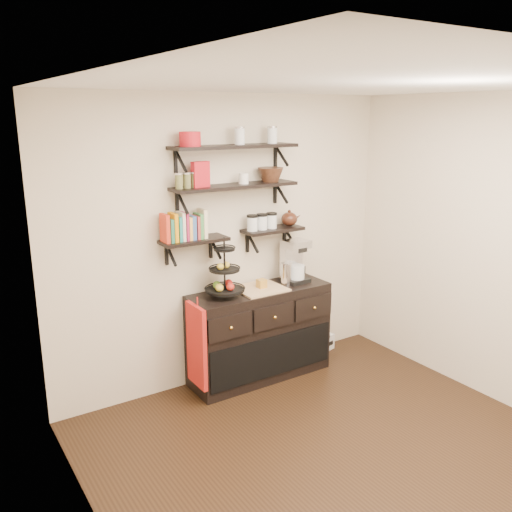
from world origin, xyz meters
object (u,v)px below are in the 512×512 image
(sideboard, at_px, (260,333))
(coffee_maker, at_px, (294,262))
(radio, at_px, (320,343))
(fruit_stand, at_px, (225,277))

(sideboard, distance_m, coffee_maker, 0.78)
(coffee_maker, distance_m, radio, 1.11)
(sideboard, bearing_deg, radio, 8.45)
(coffee_maker, bearing_deg, radio, 9.08)
(radio, bearing_deg, fruit_stand, 171.82)
(sideboard, height_order, coffee_maker, coffee_maker)
(sideboard, relative_size, coffee_maker, 3.30)
(fruit_stand, xyz_separation_m, radio, (1.26, 0.13, -0.99))
(sideboard, relative_size, radio, 4.05)
(sideboard, relative_size, fruit_stand, 2.65)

